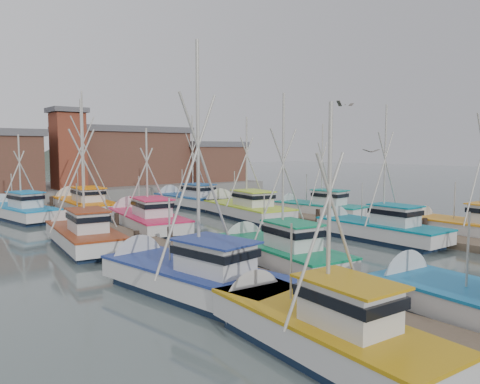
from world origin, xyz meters
TOP-DOWN VIEW (x-y plane):
  - ground at (0.00, 0.00)m, footprint 260.00×260.00m
  - dock_left at (-7.00, 4.04)m, footprint 2.30×46.00m
  - dock_right at (7.00, 4.04)m, footprint 2.30×46.00m
  - quay at (0.00, 37.00)m, footprint 44.00×16.00m
  - shed_center at (6.00, 37.00)m, footprint 14.84×9.54m
  - shed_right at (17.00, 34.00)m, footprint 8.48×6.36m
  - lookout_tower at (-2.00, 33.00)m, footprint 3.60×3.60m
  - boat_2 at (-9.69, -8.84)m, footprint 2.98×7.98m
  - boat_4 at (-4.19, -1.47)m, footprint 3.64×8.48m
  - boat_5 at (4.71, -0.62)m, footprint 3.47×8.53m
  - boat_6 at (-9.63, -2.46)m, footprint 4.07×9.30m
  - boat_7 at (9.45, -4.00)m, footprint 4.00×8.43m
  - boat_8 at (-4.16, 11.65)m, footprint 4.46×10.00m
  - boat_9 at (4.49, 11.76)m, footprint 4.60×10.55m
  - boat_10 at (-9.65, 8.42)m, footprint 3.70×8.90m
  - boat_11 at (9.21, 8.18)m, footprint 3.37×8.29m
  - boat_12 at (-4.39, 22.75)m, footprint 4.48×10.34m
  - boat_13 at (4.68, 19.95)m, footprint 3.77×9.42m
  - boat_14 at (-9.88, 21.50)m, footprint 3.99×9.06m
  - gull_near at (-2.63, -4.18)m, footprint 1.50×0.66m
  - gull_far at (4.85, -0.19)m, footprint 1.54×0.60m

SIDE VIEW (x-z plane):
  - ground at x=0.00m, z-range 0.00..0.00m
  - dock_left at x=-7.00m, z-range -0.54..0.96m
  - dock_right at x=7.00m, z-range -0.54..0.96m
  - quay at x=0.00m, z-range 0.00..1.20m
  - boat_8 at x=-4.16m, z-range -3.17..4.52m
  - boat_14 at x=-9.88m, z-range -2.96..4.31m
  - boat_2 at x=-9.69m, z-range -2.93..4.28m
  - boat_11 at x=9.21m, z-range -3.34..4.69m
  - boat_4 at x=-4.19m, z-range -3.60..4.96m
  - boat_9 at x=4.49m, z-range -3.76..5.12m
  - boat_5 at x=4.71m, z-range -3.66..5.02m
  - boat_13 at x=4.68m, z-range -3.99..5.35m
  - boat_10 at x=-9.65m, z-range -3.73..5.09m
  - boat_7 at x=9.45m, z-range -4.36..5.74m
  - boat_6 at x=-9.63m, z-range -4.34..5.71m
  - boat_12 at x=-4.39m, z-range -4.92..6.30m
  - shed_right at x=17.00m, z-range 1.24..6.44m
  - shed_center at x=6.00m, z-range 1.24..8.14m
  - gull_far at x=4.85m, z-range 5.20..5.44m
  - lookout_tower at x=-2.00m, z-range 1.30..9.80m
  - gull_near at x=-2.63m, z-range 7.23..7.47m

